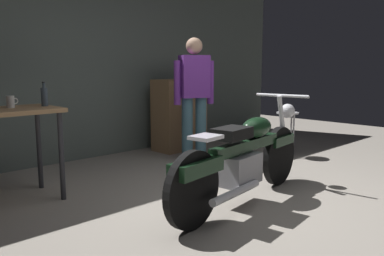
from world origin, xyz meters
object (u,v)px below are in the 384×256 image
object	(u,v)px
motorcycle	(244,157)
wooden_dresser	(179,115)
person_standing	(194,94)
mug_white_ceramic	(11,102)
bottle	(44,96)
shop_stool	(287,122)

from	to	relation	value
motorcycle	wooden_dresser	bearing A→B (deg)	53.39
person_standing	mug_white_ceramic	size ratio (longest dim) A/B	14.60
motorcycle	bottle	size ratio (longest dim) A/B	9.04
wooden_dresser	mug_white_ceramic	size ratio (longest dim) A/B	9.62
motorcycle	person_standing	size ratio (longest dim) A/B	1.30
shop_stool	mug_white_ceramic	bearing A→B (deg)	168.10
shop_stool	wooden_dresser	bearing A→B (deg)	119.89
shop_stool	wooden_dresser	distance (m)	1.65
wooden_dresser	mug_white_ceramic	bearing A→B (deg)	-166.25
shop_stool	bottle	bearing A→B (deg)	168.11
motorcycle	bottle	distance (m)	2.04
person_standing	bottle	bearing A→B (deg)	21.90
shop_stool	person_standing	bearing A→B (deg)	150.88
mug_white_ceramic	bottle	size ratio (longest dim) A/B	0.47
motorcycle	person_standing	world-z (taller)	person_standing
motorcycle	mug_white_ceramic	xyz separation A→B (m)	(-1.52, 1.60, 0.51)
wooden_dresser	motorcycle	bearing A→B (deg)	-118.45
wooden_dresser	bottle	xyz separation A→B (m)	(-2.46, -0.74, 0.45)
motorcycle	bottle	world-z (taller)	bottle
motorcycle	shop_stool	distance (m)	2.22
person_standing	wooden_dresser	distance (m)	0.93
mug_white_ceramic	wooden_dresser	bearing A→B (deg)	13.75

